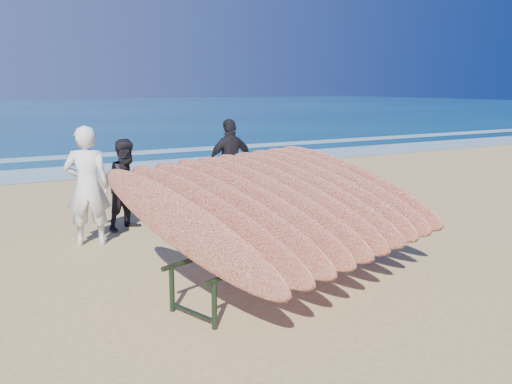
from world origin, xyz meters
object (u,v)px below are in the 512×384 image
(person_white, at_px, (87,186))
(person_dark_b, at_px, (231,162))
(person_dark_a, at_px, (128,184))
(surfboard_rack, at_px, (284,204))

(person_white, height_order, person_dark_b, person_white)
(person_dark_a, bearing_deg, person_dark_b, -4.40)
(person_dark_b, bearing_deg, person_white, 24.18)
(person_white, xyz_separation_m, person_dark_b, (3.12, 1.46, -0.04))
(person_white, xyz_separation_m, person_dark_a, (0.79, 0.62, -0.14))
(surfboard_rack, bearing_deg, person_white, 102.41)
(person_white, distance_m, person_dark_a, 1.01)
(surfboard_rack, height_order, person_dark_b, person_dark_b)
(person_dark_a, xyz_separation_m, person_dark_b, (2.33, 0.84, 0.11))
(person_white, height_order, person_dark_a, person_white)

